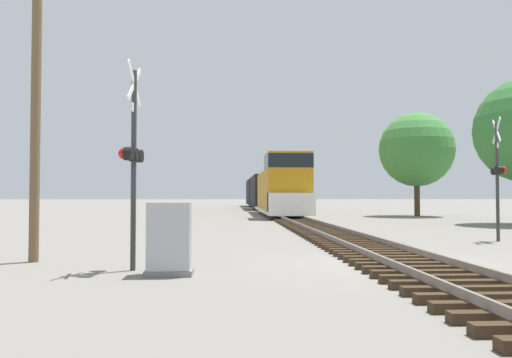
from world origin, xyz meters
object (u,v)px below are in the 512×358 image
Objects in this scene: utility_pole at (36,69)px; tree_mid_background at (417,150)px; relay_cabinet at (169,239)px; crossing_signal_near at (132,157)px; freight_train at (266,192)px; crossing_signal_far at (498,172)px.

utility_pole is 33.14m from tree_mid_background.
relay_cabinet is at bearing -119.68° from tree_mid_background.
crossing_signal_near is 0.56× the size of tree_mid_background.
crossing_signal_near is at bearing -98.03° from freight_train.
freight_train reaches higher than crossing_signal_near.
crossing_signal_near is at bearing -29.79° from utility_pole.
freight_train is at bearing 178.97° from crossing_signal_near.
crossing_signal_near is 0.49× the size of utility_pole.
tree_mid_background is (5.20, 21.55, 2.83)m from crossing_signal_far.
freight_train is at bearing 83.23° from relay_cabinet.
freight_train is 20.57m from tree_mid_background.
crossing_signal_near is at bearing -121.67° from tree_mid_background.
utility_pole is (-2.76, 1.58, 2.36)m from crossing_signal_near.
freight_train is 10.78× the size of crossing_signal_far.
crossing_signal_far is 2.95× the size of relay_cabinet.
crossing_signal_far is 0.54× the size of tree_mid_background.
crossing_signal_near reaches higher than relay_cabinet.
crossing_signal_near is 33.00m from tree_mid_background.
crossing_signal_far is at bearing -81.62° from freight_train.
utility_pole reaches higher than relay_cabinet.
crossing_signal_near is 3.04× the size of relay_cabinet.
crossing_signal_near is (-6.36, -45.11, 0.48)m from freight_train.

